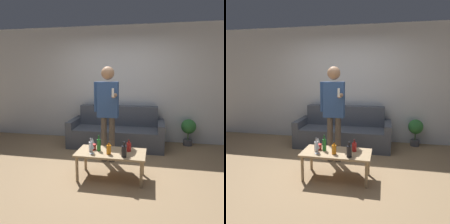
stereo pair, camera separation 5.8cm
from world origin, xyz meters
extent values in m
plane|color=#997A56|center=(0.00, 0.00, 0.00)|extent=(16.00, 16.00, 0.00)
cube|color=silver|center=(0.00, 1.94, 1.35)|extent=(8.00, 0.06, 2.70)
cube|color=#474C56|center=(-0.02, 1.28, 0.21)|extent=(1.80, 0.61, 0.42)
cube|color=#474C56|center=(-0.02, 1.70, 0.44)|extent=(1.80, 0.24, 0.87)
cube|color=#474C56|center=(-0.98, 1.40, 0.29)|extent=(0.14, 0.85, 0.58)
cube|color=#474C56|center=(0.95, 1.40, 0.29)|extent=(0.14, 0.85, 0.58)
cube|color=tan|center=(0.16, -0.12, 0.41)|extent=(1.06, 0.52, 0.03)
cylinder|color=tan|center=(-0.32, -0.33, 0.20)|extent=(0.04, 0.04, 0.40)
cylinder|color=tan|center=(0.64, -0.33, 0.20)|extent=(0.04, 0.04, 0.40)
cylinder|color=tan|center=(-0.32, 0.09, 0.20)|extent=(0.04, 0.04, 0.40)
cylinder|color=tan|center=(0.64, 0.09, 0.20)|extent=(0.04, 0.04, 0.40)
cylinder|color=silver|center=(-0.15, -0.16, 0.50)|extent=(0.06, 0.06, 0.15)
cylinder|color=silver|center=(-0.15, -0.16, 0.61)|extent=(0.02, 0.02, 0.06)
cylinder|color=black|center=(-0.15, -0.16, 0.63)|extent=(0.03, 0.03, 0.01)
cylinder|color=black|center=(0.39, -0.28, 0.51)|extent=(0.08, 0.08, 0.16)
cylinder|color=black|center=(0.39, -0.28, 0.62)|extent=(0.03, 0.03, 0.06)
cylinder|color=black|center=(0.39, -0.28, 0.65)|extent=(0.03, 0.03, 0.01)
cylinder|color=#23752D|center=(-0.03, -0.10, 0.52)|extent=(0.06, 0.06, 0.18)
cylinder|color=#23752D|center=(-0.03, -0.10, 0.64)|extent=(0.02, 0.02, 0.07)
cylinder|color=black|center=(-0.03, -0.10, 0.67)|extent=(0.03, 0.03, 0.01)
cylinder|color=orange|center=(0.15, -0.21, 0.50)|extent=(0.07, 0.07, 0.14)
cylinder|color=orange|center=(0.15, -0.21, 0.59)|extent=(0.03, 0.03, 0.05)
cylinder|color=black|center=(0.15, -0.21, 0.61)|extent=(0.03, 0.03, 0.01)
cylinder|color=#B21E1E|center=(0.43, -0.04, 0.49)|extent=(0.07, 0.07, 0.13)
cylinder|color=#B21E1E|center=(0.43, -0.04, 0.59)|extent=(0.03, 0.03, 0.05)
cylinder|color=black|center=(0.43, -0.04, 0.61)|extent=(0.03, 0.03, 0.01)
cylinder|color=silver|center=(-0.18, 0.03, 0.43)|extent=(0.07, 0.07, 0.01)
cylinder|color=silver|center=(-0.18, 0.03, 0.47)|extent=(0.01, 0.01, 0.07)
cone|color=silver|center=(-0.18, 0.03, 0.55)|extent=(0.07, 0.07, 0.09)
cylinder|color=silver|center=(-0.10, -0.25, 0.43)|extent=(0.07, 0.07, 0.01)
cylinder|color=silver|center=(-0.10, -0.25, 0.47)|extent=(0.01, 0.01, 0.08)
cone|color=silver|center=(-0.10, -0.25, 0.56)|extent=(0.08, 0.08, 0.11)
cylinder|color=red|center=(-0.12, -0.07, 0.47)|extent=(0.08, 0.08, 0.09)
cylinder|color=brown|center=(-0.09, 0.51, 0.42)|extent=(0.10, 0.10, 0.84)
cylinder|color=brown|center=(0.06, 0.51, 0.42)|extent=(0.10, 0.10, 0.84)
cube|color=#2D4C84|center=(-0.02, 0.51, 1.15)|extent=(0.37, 0.16, 0.63)
sphere|color=#9E7556|center=(-0.02, 0.51, 1.62)|extent=(0.23, 0.23, 0.23)
cylinder|color=#2D4C84|center=(-0.24, 0.51, 1.20)|extent=(0.07, 0.07, 0.54)
cylinder|color=#9E7556|center=(0.13, 0.38, 1.25)|extent=(0.07, 0.27, 0.07)
cube|color=white|center=(0.13, 0.21, 1.31)|extent=(0.03, 0.03, 0.14)
cylinder|color=#4C4C51|center=(1.57, 1.75, 0.07)|extent=(0.20, 0.20, 0.13)
cylinder|color=#476B38|center=(1.57, 1.75, 0.23)|extent=(0.02, 0.02, 0.19)
sphere|color=#337A38|center=(1.57, 1.75, 0.44)|extent=(0.32, 0.32, 0.32)
camera|label=1|loc=(0.79, -3.25, 1.62)|focal=35.00mm
camera|label=2|loc=(0.84, -3.24, 1.62)|focal=35.00mm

